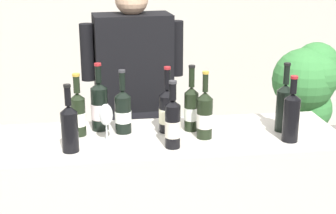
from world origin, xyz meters
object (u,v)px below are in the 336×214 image
object	(u,v)px
wine_bottle_4	(291,116)
wine_bottle_0	(167,110)
wine_glass	(106,117)
wine_bottle_2	(78,113)
wine_bottle_9	(123,111)
wine_bottle_5	(284,106)
wine_bottle_6	(173,123)
wine_bottle_1	(191,108)
wine_bottle_8	(205,115)
wine_bottle_7	(70,127)
wine_bottle_3	(99,106)
potted_shrub	(308,97)
person_server	(134,125)

from	to	relation	value
wine_bottle_4	wine_bottle_0	bearing A→B (deg)	159.70
wine_bottle_4	wine_glass	world-z (taller)	wine_bottle_4
wine_bottle_2	wine_bottle_4	world-z (taller)	wine_bottle_4
wine_bottle_9	wine_bottle_5	bearing A→B (deg)	-5.97
wine_bottle_4	wine_bottle_6	bearing A→B (deg)	-179.70
wine_bottle_1	wine_bottle_0	bearing A→B (deg)	-177.75
wine_bottle_9	wine_bottle_8	bearing A→B (deg)	-18.41
wine_bottle_7	wine_bottle_1	bearing A→B (deg)	18.54
wine_bottle_3	wine_bottle_7	distance (m)	0.30
wine_bottle_2	wine_bottle_5	size ratio (longest dim) A/B	0.89
wine_bottle_3	wine_bottle_5	distance (m)	0.92
wine_bottle_3	wine_bottle_9	size ratio (longest dim) A/B	1.07
wine_bottle_9	potted_shrub	size ratio (longest dim) A/B	0.27
wine_bottle_3	person_server	world-z (taller)	person_server
wine_bottle_2	wine_bottle_5	world-z (taller)	wine_bottle_5
wine_bottle_7	potted_shrub	distance (m)	2.13
wine_bottle_0	wine_bottle_1	bearing A→B (deg)	2.25
wine_bottle_4	person_server	xyz separation A→B (m)	(-0.69, 0.75, -0.28)
wine_bottle_6	potted_shrub	size ratio (longest dim) A/B	0.27
wine_bottle_1	wine_glass	xyz separation A→B (m)	(-0.42, -0.10, 0.01)
wine_bottle_6	wine_bottle_2	bearing A→B (deg)	153.08
wine_bottle_5	wine_bottle_6	distance (m)	0.60
wine_bottle_1	wine_bottle_3	bearing A→B (deg)	171.22
wine_bottle_2	wine_bottle_3	distance (m)	0.12
wine_bottle_0	wine_bottle_9	xyz separation A→B (m)	(-0.22, 0.02, 0.00)
wine_bottle_4	wine_bottle_6	distance (m)	0.56
person_server	potted_shrub	world-z (taller)	person_server
wine_bottle_5	wine_bottle_8	bearing A→B (deg)	-173.82
wine_glass	wine_bottle_6	bearing A→B (deg)	-21.55
wine_bottle_4	wine_glass	distance (m)	0.87
wine_bottle_2	wine_bottle_7	distance (m)	0.20
wine_bottle_0	wine_bottle_7	distance (m)	0.51
wine_bottle_7	person_server	xyz separation A→B (m)	(0.34, 0.73, -0.27)
wine_bottle_2	wine_glass	world-z (taller)	wine_bottle_2
wine_bottle_2	wine_bottle_8	distance (m)	0.61
potted_shrub	wine_bottle_7	bearing A→B (deg)	-142.74
wine_bottle_0	wine_bottle_9	distance (m)	0.22
wine_bottle_0	wine_bottle_6	size ratio (longest dim) A/B	1.05
wine_bottle_0	person_server	distance (m)	0.62
wine_bottle_2	wine_glass	xyz separation A→B (m)	(0.13, -0.10, 0.01)
wine_bottle_5	potted_shrub	size ratio (longest dim) A/B	0.30
wine_bottle_6	wine_glass	world-z (taller)	wine_bottle_6
wine_bottle_3	person_server	xyz separation A→B (m)	(0.20, 0.47, -0.28)
wine_bottle_7	wine_bottle_4	bearing A→B (deg)	-0.81
wine_bottle_7	wine_bottle_6	bearing A→B (deg)	-2.17
wine_bottle_0	wine_bottle_6	world-z (taller)	wine_bottle_0
wine_bottle_0	wine_bottle_6	distance (m)	0.21
wine_bottle_1	potted_shrub	distance (m)	1.57
wine_bottle_1	wine_bottle_2	distance (m)	0.56
wine_bottle_7	wine_bottle_9	distance (m)	0.33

